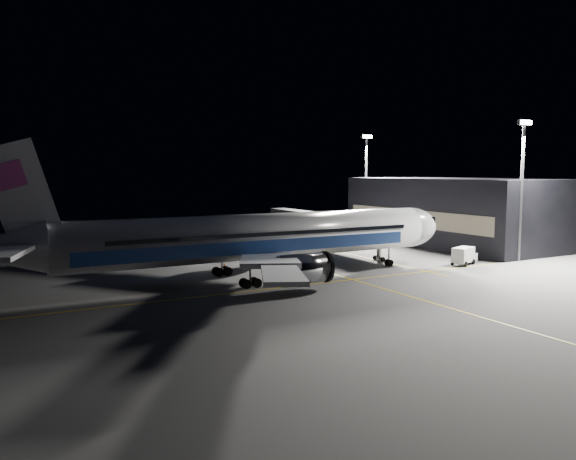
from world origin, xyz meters
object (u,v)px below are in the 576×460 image
(service_truck, at_px, (465,255))
(safety_cone_c, at_px, (224,265))
(airliner, at_px, (250,238))
(jet_bridge, at_px, (329,223))
(floodlight_mast_north, at_px, (366,176))
(floodlight_mast_south, at_px, (522,177))
(safety_cone_b, at_px, (221,260))
(baggage_tug, at_px, (200,251))
(safety_cone_a, at_px, (220,274))

(service_truck, height_order, safety_cone_c, service_truck)
(airliner, xyz_separation_m, jet_bridge, (23.08, 18.06, -0.58))
(floodlight_mast_north, relative_size, floodlight_mast_south, 1.00)
(service_truck, bearing_deg, safety_cone_b, 127.68)
(airliner, bearing_deg, baggage_tug, 86.66)
(safety_cone_b, bearing_deg, jet_bridge, 10.76)
(floodlight_mast_south, distance_m, safety_cone_a, 46.12)
(airliner, height_order, floodlight_mast_south, floodlight_mast_south)
(airliner, relative_size, jet_bridge, 1.79)
(jet_bridge, distance_m, safety_cone_c, 24.28)
(safety_cone_c, bearing_deg, airliner, -93.68)
(airliner, xyz_separation_m, service_truck, (31.73, -4.35, -3.82))
(baggage_tug, height_order, safety_cone_b, baggage_tug)
(jet_bridge, height_order, floodlight_mast_south, floodlight_mast_south)
(airliner, bearing_deg, floodlight_mast_south, -8.33)
(floodlight_mast_north, distance_m, floodlight_mast_south, 38.00)
(safety_cone_b, xyz_separation_m, safety_cone_c, (-1.10, -4.17, 0.01))
(baggage_tug, distance_m, safety_cone_b, 7.25)
(baggage_tug, bearing_deg, floodlight_mast_north, 34.15)
(airliner, bearing_deg, floodlight_mast_north, 37.91)
(floodlight_mast_north, height_order, safety_cone_a, floodlight_mast_north)
(jet_bridge, xyz_separation_m, safety_cone_b, (-21.34, -4.06, -4.26))
(jet_bridge, bearing_deg, safety_cone_b, -169.24)
(safety_cone_c, bearing_deg, service_truck, -24.51)
(floodlight_mast_north, distance_m, safety_cone_c, 47.66)
(baggage_tug, height_order, safety_cone_a, baggage_tug)
(service_truck, bearing_deg, baggage_tug, 119.16)
(jet_bridge, relative_size, safety_cone_c, 51.94)
(baggage_tug, xyz_separation_m, safety_cone_c, (-0.61, -11.39, -0.43))
(safety_cone_c, bearing_deg, floodlight_mast_south, -21.39)
(baggage_tug, bearing_deg, jet_bridge, 10.78)
(service_truck, bearing_deg, safety_cone_a, 145.35)
(floodlight_mast_north, height_order, baggage_tug, floodlight_mast_north)
(safety_cone_b, bearing_deg, service_truck, -31.46)
(floodlight_mast_north, xyz_separation_m, baggage_tug, (-39.84, -10.77, -11.61))
(service_truck, bearing_deg, floodlight_mast_south, -30.92)
(airliner, xyz_separation_m, floodlight_mast_south, (41.08, -6.01, 7.21))
(safety_cone_c, bearing_deg, floodlight_mast_north, 28.72)
(jet_bridge, height_order, service_truck, jet_bridge)
(floodlight_mast_south, xyz_separation_m, safety_cone_b, (-39.34, 20.01, -12.05))
(floodlight_mast_south, bearing_deg, jet_bridge, 126.79)
(safety_cone_a, bearing_deg, airliner, -60.22)
(safety_cone_c, bearing_deg, jet_bridge, 20.14)
(jet_bridge, distance_m, baggage_tug, 22.39)
(jet_bridge, distance_m, safety_cone_a, 29.32)
(safety_cone_b, bearing_deg, airliner, -97.07)
(safety_cone_b, bearing_deg, safety_cone_a, -111.93)
(floodlight_mast_north, bearing_deg, airliner, -142.09)
(floodlight_mast_south, relative_size, safety_cone_a, 37.60)
(baggage_tug, distance_m, safety_cone_a, 17.58)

